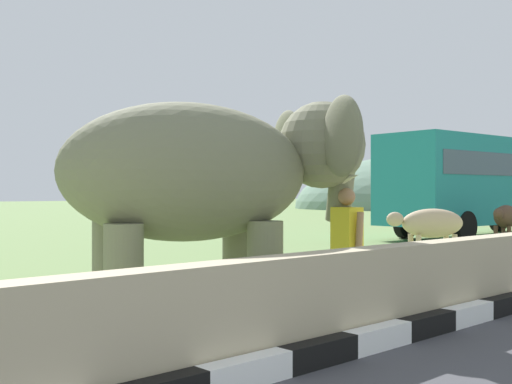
% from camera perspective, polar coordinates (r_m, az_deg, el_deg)
% --- Properties ---
extents(barrier_parapet, '(28.00, 0.36, 1.00)m').
position_cam_1_polar(barrier_parapet, '(6.19, 4.18, -10.23)').
color(barrier_parapet, tan).
rests_on(barrier_parapet, ground_plane).
extents(elephant, '(4.06, 3.09, 2.81)m').
position_cam_1_polar(elephant, '(7.89, -3.70, 1.52)').
color(elephant, '#717157').
rests_on(elephant, ground_plane).
extents(person_handler, '(0.32, 0.67, 1.66)m').
position_cam_1_polar(person_handler, '(8.50, 8.16, -4.55)').
color(person_handler, navy).
rests_on(person_handler, ground_plane).
extents(bus_teal, '(9.70, 3.04, 3.50)m').
position_cam_1_polar(bus_teal, '(24.44, 19.80, 1.11)').
color(bus_teal, teal).
rests_on(bus_teal, ground_plane).
extents(cow_near, '(1.86, 1.27, 1.23)m').
position_cam_1_polar(cow_near, '(14.84, 15.45, -2.83)').
color(cow_near, tan).
rests_on(cow_near, ground_plane).
extents(cow_mid, '(1.93, 0.93, 1.23)m').
position_cam_1_polar(cow_mid, '(19.64, 21.54, -2.14)').
color(cow_mid, '#473323').
rests_on(cow_mid, ground_plane).
extents(hill_east, '(28.97, 23.18, 10.93)m').
position_cam_1_polar(hill_east, '(68.21, 14.54, -1.37)').
color(hill_east, slate).
rests_on(hill_east, ground_plane).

